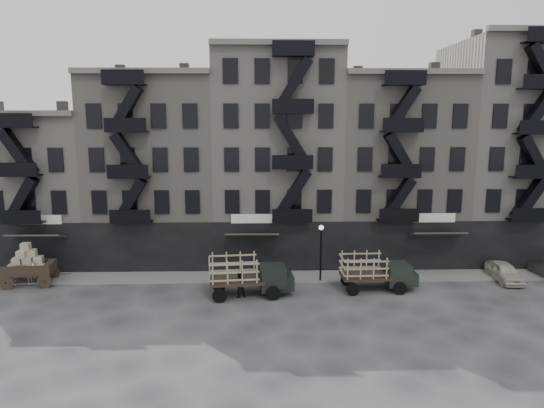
{
  "coord_description": "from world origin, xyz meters",
  "views": [
    {
      "loc": [
        -1.32,
        -31.23,
        11.91
      ],
      "look_at": [
        -0.51,
        4.0,
        5.58
      ],
      "focal_mm": 32.0,
      "sensor_mm": 36.0,
      "label": 1
    }
  ],
  "objects_px": {
    "wagon": "(27,261)",
    "stake_truck_east": "(376,270)",
    "stake_truck_west": "(248,273)",
    "horse": "(21,273)",
    "car_east": "(504,272)",
    "pedestrian_mid": "(239,284)"
  },
  "relations": [
    {
      "from": "horse",
      "to": "pedestrian_mid",
      "type": "relative_size",
      "value": 1.17
    },
    {
      "from": "car_east",
      "to": "pedestrian_mid",
      "type": "xyz_separation_m",
      "value": [
        -19.41,
        -2.89,
        0.23
      ]
    },
    {
      "from": "horse",
      "to": "pedestrian_mid",
      "type": "xyz_separation_m",
      "value": [
        15.7,
        -2.66,
        0.01
      ]
    },
    {
      "from": "horse",
      "to": "car_east",
      "type": "relative_size",
      "value": 0.53
    },
    {
      "from": "car_east",
      "to": "horse",
      "type": "bearing_deg",
      "value": -177.27
    },
    {
      "from": "wagon",
      "to": "pedestrian_mid",
      "type": "bearing_deg",
      "value": -16.72
    },
    {
      "from": "wagon",
      "to": "car_east",
      "type": "bearing_deg",
      "value": -6.1
    },
    {
      "from": "wagon",
      "to": "stake_truck_east",
      "type": "xyz_separation_m",
      "value": [
        24.76,
        -1.69,
        -0.24
      ]
    },
    {
      "from": "wagon",
      "to": "stake_truck_east",
      "type": "relative_size",
      "value": 0.71
    },
    {
      "from": "stake_truck_west",
      "to": "stake_truck_east",
      "type": "xyz_separation_m",
      "value": [
        8.85,
        0.86,
        -0.11
      ]
    },
    {
      "from": "stake_truck_west",
      "to": "pedestrian_mid",
      "type": "distance_m",
      "value": 0.97
    },
    {
      "from": "stake_truck_east",
      "to": "pedestrian_mid",
      "type": "relative_size",
      "value": 2.88
    },
    {
      "from": "horse",
      "to": "pedestrian_mid",
      "type": "distance_m",
      "value": 15.92
    },
    {
      "from": "stake_truck_west",
      "to": "pedestrian_mid",
      "type": "xyz_separation_m",
      "value": [
        -0.61,
        -0.31,
        -0.69
      ]
    },
    {
      "from": "stake_truck_west",
      "to": "stake_truck_east",
      "type": "height_order",
      "value": "stake_truck_west"
    },
    {
      "from": "car_east",
      "to": "wagon",
      "type": "bearing_deg",
      "value": -177.59
    },
    {
      "from": "car_east",
      "to": "stake_truck_east",
      "type": "bearing_deg",
      "value": -167.81
    },
    {
      "from": "stake_truck_west",
      "to": "car_east",
      "type": "relative_size",
      "value": 1.44
    },
    {
      "from": "horse",
      "to": "car_east",
      "type": "height_order",
      "value": "horse"
    },
    {
      "from": "horse",
      "to": "stake_truck_east",
      "type": "height_order",
      "value": "stake_truck_east"
    },
    {
      "from": "wagon",
      "to": "stake_truck_west",
      "type": "bearing_deg",
      "value": -15.26
    },
    {
      "from": "car_east",
      "to": "pedestrian_mid",
      "type": "relative_size",
      "value": 2.19
    }
  ]
}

